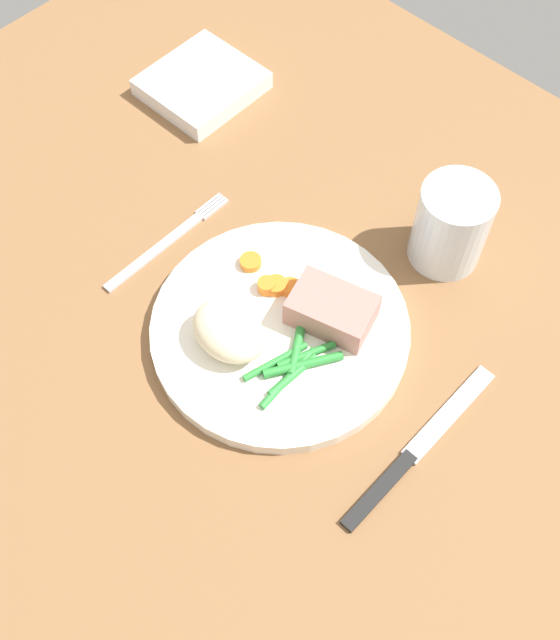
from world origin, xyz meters
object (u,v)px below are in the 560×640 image
at_px(dinner_plate, 280,329).
at_px(meat_portion, 335,312).
at_px(napkin, 202,84).
at_px(knife, 417,449).
at_px(fork, 167,242).
at_px(water_glass, 450,229).

height_order(dinner_plate, meat_portion, meat_portion).
distance_m(dinner_plate, meat_portion, 0.06).
height_order(dinner_plate, napkin, napkin).
xyz_separation_m(dinner_plate, knife, (0.17, -0.00, -0.01)).
xyz_separation_m(dinner_plate, fork, (-0.16, -0.00, -0.01)).
xyz_separation_m(meat_portion, knife, (0.14, -0.04, -0.03)).
height_order(meat_portion, napkin, meat_portion).
height_order(dinner_plate, fork, dinner_plate).
bearing_deg(fork, dinner_plate, 1.79).
distance_m(knife, water_glass, 0.23).
height_order(meat_portion, water_glass, water_glass).
relative_size(fork, water_glass, 1.79).
distance_m(dinner_plate, knife, 0.17).
xyz_separation_m(fork, napkin, (-0.14, 0.18, 0.01)).
bearing_deg(dinner_plate, water_glass, 73.43).
height_order(dinner_plate, knife, dinner_plate).
xyz_separation_m(meat_portion, napkin, (-0.33, 0.14, -0.02)).
bearing_deg(fork, water_glass, 42.04).
distance_m(water_glass, napkin, 0.36).
relative_size(knife, water_glass, 2.21).
relative_size(knife, napkin, 1.65).
height_order(fork, water_glass, water_glass).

